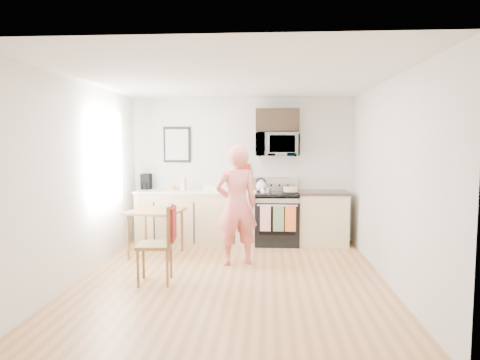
# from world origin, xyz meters

# --- Properties ---
(floor) EXTENTS (4.60, 4.60, 0.00)m
(floor) POSITION_xyz_m (0.00, 0.00, 0.00)
(floor) COLOR #9B6A3C
(floor) RESTS_ON ground
(back_wall) EXTENTS (4.00, 0.04, 2.60)m
(back_wall) POSITION_xyz_m (0.00, 2.30, 1.30)
(back_wall) COLOR silver
(back_wall) RESTS_ON floor
(front_wall) EXTENTS (4.00, 0.04, 2.60)m
(front_wall) POSITION_xyz_m (0.00, -2.30, 1.30)
(front_wall) COLOR silver
(front_wall) RESTS_ON floor
(left_wall) EXTENTS (0.04, 4.60, 2.60)m
(left_wall) POSITION_xyz_m (-2.00, 0.00, 1.30)
(left_wall) COLOR silver
(left_wall) RESTS_ON floor
(right_wall) EXTENTS (0.04, 4.60, 2.60)m
(right_wall) POSITION_xyz_m (2.00, 0.00, 1.30)
(right_wall) COLOR silver
(right_wall) RESTS_ON floor
(ceiling) EXTENTS (4.00, 4.60, 0.04)m
(ceiling) POSITION_xyz_m (0.00, 0.00, 2.60)
(ceiling) COLOR silver
(ceiling) RESTS_ON back_wall
(window) EXTENTS (0.06, 1.40, 1.50)m
(window) POSITION_xyz_m (-1.96, 0.80, 1.55)
(window) COLOR white
(window) RESTS_ON left_wall
(cabinet_left) EXTENTS (2.10, 0.60, 0.90)m
(cabinet_left) POSITION_xyz_m (-0.80, 2.00, 0.45)
(cabinet_left) COLOR #CBB282
(cabinet_left) RESTS_ON floor
(countertop_left) EXTENTS (2.14, 0.64, 0.04)m
(countertop_left) POSITION_xyz_m (-0.80, 2.00, 0.92)
(countertop_left) COLOR white
(countertop_left) RESTS_ON cabinet_left
(cabinet_right) EXTENTS (0.84, 0.60, 0.90)m
(cabinet_right) POSITION_xyz_m (1.43, 2.00, 0.45)
(cabinet_right) COLOR #CBB282
(cabinet_right) RESTS_ON floor
(countertop_right) EXTENTS (0.88, 0.64, 0.04)m
(countertop_right) POSITION_xyz_m (1.43, 2.00, 0.92)
(countertop_right) COLOR black
(countertop_right) RESTS_ON cabinet_right
(range) EXTENTS (0.76, 0.70, 1.16)m
(range) POSITION_xyz_m (0.63, 1.98, 0.44)
(range) COLOR black
(range) RESTS_ON floor
(microwave) EXTENTS (0.76, 0.51, 0.42)m
(microwave) POSITION_xyz_m (0.63, 2.08, 1.76)
(microwave) COLOR #B4B5B9
(microwave) RESTS_ON back_wall
(upper_cabinet) EXTENTS (0.76, 0.35, 0.40)m
(upper_cabinet) POSITION_xyz_m (0.63, 2.12, 2.18)
(upper_cabinet) COLOR black
(upper_cabinet) RESTS_ON back_wall
(wall_art) EXTENTS (0.50, 0.04, 0.65)m
(wall_art) POSITION_xyz_m (-1.20, 2.28, 1.75)
(wall_art) COLOR black
(wall_art) RESTS_ON back_wall
(wall_trivet) EXTENTS (0.20, 0.02, 0.20)m
(wall_trivet) POSITION_xyz_m (0.05, 2.28, 1.30)
(wall_trivet) COLOR #A2220D
(wall_trivet) RESTS_ON back_wall
(person) EXTENTS (0.74, 0.61, 1.76)m
(person) POSITION_xyz_m (0.01, 0.67, 0.88)
(person) COLOR #C93F37
(person) RESTS_ON floor
(dining_table) EXTENTS (0.78, 0.78, 0.73)m
(dining_table) POSITION_xyz_m (-1.30, 1.08, 0.65)
(dining_table) COLOR brown
(dining_table) RESTS_ON floor
(chair) EXTENTS (0.51, 0.47, 1.01)m
(chair) POSITION_xyz_m (-0.83, -0.22, 0.65)
(chair) COLOR brown
(chair) RESTS_ON floor
(knife_block) EXTENTS (0.13, 0.16, 0.23)m
(knife_block) POSITION_xyz_m (0.15, 2.13, 1.06)
(knife_block) COLOR brown
(knife_block) RESTS_ON countertop_left
(utensil_crock) EXTENTS (0.11, 0.11, 0.32)m
(utensil_crock) POSITION_xyz_m (-0.01, 2.17, 1.07)
(utensil_crock) COLOR #A2220D
(utensil_crock) RESTS_ON countertop_left
(fruit_bowl) EXTENTS (0.25, 0.25, 0.09)m
(fruit_bowl) POSITION_xyz_m (-1.24, 2.05, 0.98)
(fruit_bowl) COLOR white
(fruit_bowl) RESTS_ON countertop_left
(milk_carton) EXTENTS (0.10, 0.10, 0.23)m
(milk_carton) POSITION_xyz_m (-1.04, 1.99, 1.06)
(milk_carton) COLOR tan
(milk_carton) RESTS_ON countertop_left
(coffee_maker) EXTENTS (0.17, 0.24, 0.28)m
(coffee_maker) POSITION_xyz_m (-1.75, 2.13, 1.07)
(coffee_maker) COLOR black
(coffee_maker) RESTS_ON countertop_left
(bread_bag) EXTENTS (0.33, 0.22, 0.11)m
(bread_bag) POSITION_xyz_m (-0.50, 1.90, 1.00)
(bread_bag) COLOR #D3BB6F
(bread_bag) RESTS_ON countertop_left
(cake) EXTENTS (0.31, 0.31, 0.10)m
(cake) POSITION_xyz_m (0.86, 1.90, 0.97)
(cake) COLOR black
(cake) RESTS_ON range
(kettle) EXTENTS (0.19, 0.19, 0.24)m
(kettle) POSITION_xyz_m (0.35, 2.05, 1.03)
(kettle) COLOR white
(kettle) RESTS_ON range
(pot) EXTENTS (0.19, 0.33, 0.10)m
(pot) POSITION_xyz_m (0.43, 1.84, 0.97)
(pot) COLOR #B4B5B9
(pot) RESTS_ON range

